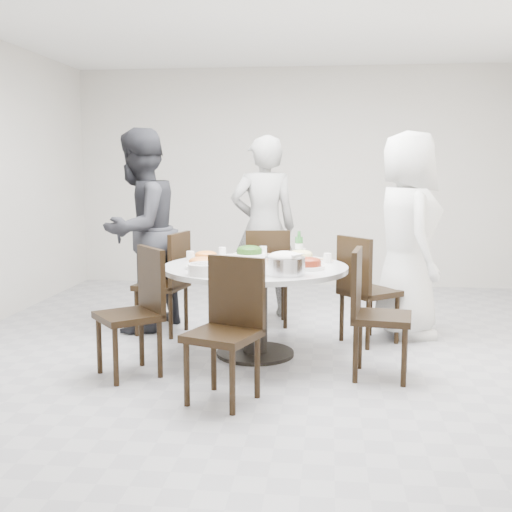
# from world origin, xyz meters

# --- Properties ---
(floor) EXTENTS (6.00, 6.00, 0.01)m
(floor) POSITION_xyz_m (0.00, 0.00, 0.00)
(floor) COLOR #A1A0A5
(floor) RESTS_ON ground
(ceiling) EXTENTS (6.00, 6.00, 0.01)m
(ceiling) POSITION_xyz_m (0.00, 0.00, 2.80)
(ceiling) COLOR white
(ceiling) RESTS_ON ground
(wall_back) EXTENTS (6.00, 0.01, 2.80)m
(wall_back) POSITION_xyz_m (0.00, 3.00, 1.40)
(wall_back) COLOR silver
(wall_back) RESTS_ON ground
(wall_front) EXTENTS (6.00, 0.01, 2.80)m
(wall_front) POSITION_xyz_m (0.00, -3.00, 1.40)
(wall_front) COLOR silver
(wall_front) RESTS_ON ground
(dining_table) EXTENTS (1.50, 1.50, 0.75)m
(dining_table) POSITION_xyz_m (-0.30, -0.24, 0.38)
(dining_table) COLOR silver
(dining_table) RESTS_ON floor
(chair_ne) EXTENTS (0.59, 0.59, 0.95)m
(chair_ne) POSITION_xyz_m (0.65, 0.25, 0.47)
(chair_ne) COLOR black
(chair_ne) RESTS_ON floor
(chair_n) EXTENTS (0.47, 0.47, 0.95)m
(chair_n) POSITION_xyz_m (-0.31, 0.81, 0.47)
(chair_n) COLOR black
(chair_n) RESTS_ON floor
(chair_nw) EXTENTS (0.49, 0.49, 0.95)m
(chair_nw) POSITION_xyz_m (-1.25, 0.35, 0.47)
(chair_nw) COLOR black
(chair_nw) RESTS_ON floor
(chair_sw) EXTENTS (0.59, 0.59, 0.95)m
(chair_sw) POSITION_xyz_m (-1.18, -0.87, 0.47)
(chair_sw) COLOR black
(chair_sw) RESTS_ON floor
(chair_s) EXTENTS (0.54, 0.54, 0.95)m
(chair_s) POSITION_xyz_m (-0.40, -1.33, 0.47)
(chair_s) COLOR black
(chair_s) RESTS_ON floor
(chair_se) EXTENTS (0.47, 0.47, 0.95)m
(chair_se) POSITION_xyz_m (0.68, -0.70, 0.47)
(chair_se) COLOR black
(chair_se) RESTS_ON floor
(diner_right) EXTENTS (0.75, 1.01, 1.86)m
(diner_right) POSITION_xyz_m (0.99, 0.54, 0.93)
(diner_right) COLOR silver
(diner_right) RESTS_ON floor
(diner_middle) EXTENTS (0.77, 0.60, 1.85)m
(diner_middle) POSITION_xyz_m (-0.38, 1.14, 0.93)
(diner_middle) COLOR black
(diner_middle) RESTS_ON floor
(diner_left) EXTENTS (0.97, 1.10, 1.90)m
(diner_left) POSITION_xyz_m (-1.48, 0.47, 0.95)
(diner_left) COLOR black
(diner_left) RESTS_ON floor
(dish_greens) EXTENTS (0.29, 0.29, 0.08)m
(dish_greens) POSITION_xyz_m (-0.42, 0.26, 0.79)
(dish_greens) COLOR white
(dish_greens) RESTS_ON dining_table
(dish_pale) EXTENTS (0.26, 0.26, 0.07)m
(dish_pale) POSITION_xyz_m (0.05, 0.03, 0.79)
(dish_pale) COLOR white
(dish_pale) RESTS_ON dining_table
(dish_orange) EXTENTS (0.24, 0.24, 0.06)m
(dish_orange) POSITION_xyz_m (-0.74, -0.09, 0.78)
(dish_orange) COLOR white
(dish_orange) RESTS_ON dining_table
(dish_redbrown) EXTENTS (0.26, 0.26, 0.06)m
(dish_redbrown) POSITION_xyz_m (0.13, -0.38, 0.78)
(dish_redbrown) COLOR white
(dish_redbrown) RESTS_ON dining_table
(dish_tofu) EXTENTS (0.25, 0.25, 0.07)m
(dish_tofu) POSITION_xyz_m (-0.70, -0.47, 0.78)
(dish_tofu) COLOR white
(dish_tofu) RESTS_ON dining_table
(rice_bowl) EXTENTS (0.30, 0.30, 0.13)m
(rice_bowl) POSITION_xyz_m (-0.04, -0.66, 0.81)
(rice_bowl) COLOR silver
(rice_bowl) RESTS_ON dining_table
(soup_bowl) EXTENTS (0.27, 0.27, 0.08)m
(soup_bowl) POSITION_xyz_m (-0.62, -0.73, 0.79)
(soup_bowl) COLOR white
(soup_bowl) RESTS_ON dining_table
(beverage_bottle) EXTENTS (0.07, 0.07, 0.24)m
(beverage_bottle) POSITION_xyz_m (0.03, 0.24, 0.87)
(beverage_bottle) COLOR #2B6D2F
(beverage_bottle) RESTS_ON dining_table
(tea_cups) EXTENTS (0.07, 0.07, 0.08)m
(tea_cups) POSITION_xyz_m (-0.28, 0.37, 0.79)
(tea_cups) COLOR white
(tea_cups) RESTS_ON dining_table
(chopsticks) EXTENTS (0.24, 0.04, 0.01)m
(chopsticks) POSITION_xyz_m (-0.30, 0.44, 0.76)
(chopsticks) COLOR tan
(chopsticks) RESTS_ON dining_table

